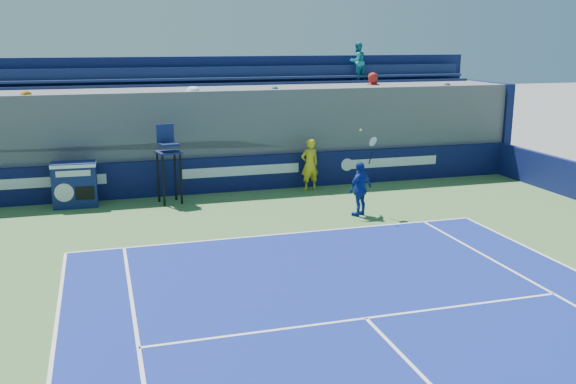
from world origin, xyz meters
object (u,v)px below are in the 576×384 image
object	(u,v)px
ball_person	(310,164)
umpire_chair	(168,155)
match_clock	(75,183)
tennis_player	(360,189)

from	to	relation	value
ball_person	umpire_chair	bearing A→B (deg)	-3.57
match_clock	umpire_chair	distance (m)	2.96
match_clock	ball_person	bearing A→B (deg)	0.73
ball_person	match_clock	size ratio (longest dim) A/B	1.26
match_clock	umpire_chair	bearing A→B (deg)	-6.77
tennis_player	umpire_chair	bearing A→B (deg)	148.92
ball_person	umpire_chair	xyz separation A→B (m)	(-4.78, -0.43, 0.63)
ball_person	umpire_chair	size ratio (longest dim) A/B	0.71
umpire_chair	tennis_player	size ratio (longest dim) A/B	0.96
umpire_chair	tennis_player	xyz separation A→B (m)	(5.15, -3.11, -0.71)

